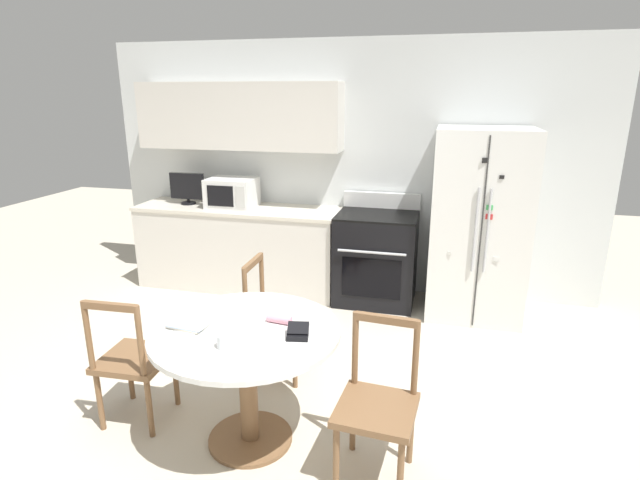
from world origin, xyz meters
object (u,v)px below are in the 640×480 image
refrigerator (479,225)px  countertop_tv (187,187)px  oven_range (376,257)px  candle_glass (224,342)px  microwave (232,193)px  dining_chair_left (133,360)px  dining_chair_far (275,320)px  dining_chair_right (377,406)px  wallet (298,332)px

refrigerator → countertop_tv: bearing=178.2°
oven_range → countertop_tv: size_ratio=2.79×
candle_glass → countertop_tv: bearing=121.7°
microwave → countertop_tv: (-0.53, 0.01, 0.03)m
dining_chair_left → dining_chair_far: same height
refrigerator → countertop_tv: (-3.05, 0.09, 0.19)m
refrigerator → countertop_tv: size_ratio=4.60×
refrigerator → dining_chair_left: 3.20m
oven_range → microwave: (-1.56, 0.03, 0.58)m
dining_chair_right → oven_range: bearing=-77.4°
refrigerator → oven_range: (-0.96, 0.06, -0.42)m
oven_range → dining_chair_far: size_ratio=1.20×
candle_glass → dining_chair_left: bearing=162.1°
dining_chair_right → dining_chair_left: 1.59m
microwave → dining_chair_left: bearing=-82.1°
countertop_tv → wallet: (1.97, -2.41, -0.29)m
oven_range → microwave: size_ratio=2.19×
microwave → dining_chair_left: 2.48m
oven_range → wallet: oven_range is taller
oven_range → candle_glass: size_ratio=13.46×
oven_range → dining_chair_right: (0.35, -2.44, -0.03)m
microwave → countertop_tv: 0.53m
dining_chair_right → candle_glass: 0.90m
countertop_tv → dining_chair_right: size_ratio=0.43×
countertop_tv → dining_chair_left: size_ratio=0.43×
oven_range → candle_glass: oven_range is taller
oven_range → dining_chair_right: 2.47m
microwave → wallet: microwave is taller
refrigerator → dining_chair_right: 2.50m
refrigerator → wallet: bearing=-114.8°
oven_range → dining_chair_far: bearing=-109.0°
dining_chair_left → microwave: bearing=95.1°
microwave → candle_glass: bearing=-67.2°
wallet → dining_chair_left: bearing=178.3°
dining_chair_right → candle_glass: dining_chair_right is taller
dining_chair_left → refrigerator: bearing=43.4°
refrigerator → wallet: (-1.07, -2.32, -0.10)m
wallet → candle_glass: bearing=-148.2°
oven_range → dining_chair_left: size_ratio=1.20×
refrigerator → dining_chair_far: size_ratio=1.97×
refrigerator → dining_chair_far: (-1.50, -1.51, -0.45)m
dining_chair_far → wallet: size_ratio=6.13×
dining_chair_left → dining_chair_far: size_ratio=1.00×
microwave → dining_chair_right: size_ratio=0.55×
candle_glass → oven_range: bearing=79.9°
dining_chair_right → refrigerator: bearing=-99.9°
dining_chair_far → wallet: (0.43, -0.81, 0.35)m
oven_range → dining_chair_left: 2.65m
countertop_tv → dining_chair_far: (1.55, -1.60, -0.65)m
dining_chair_left → wallet: 1.17m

